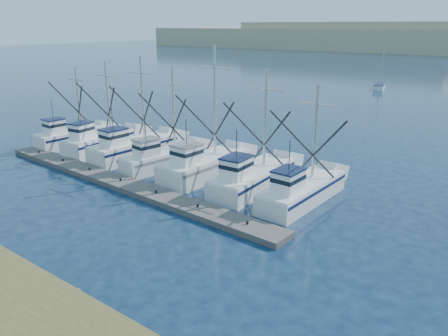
{
  "coord_description": "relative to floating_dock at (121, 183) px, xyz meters",
  "views": [
    {
      "loc": [
        15.83,
        -13.49,
        11.67
      ],
      "look_at": [
        -0.26,
        8.0,
        2.85
      ],
      "focal_mm": 35.0,
      "sensor_mm": 36.0,
      "label": 1
    }
  ],
  "objects": [
    {
      "name": "ground",
      "position": [
        9.21,
        -6.79,
        -0.2
      ],
      "size": [
        500.0,
        500.0,
        0.0
      ],
      "primitive_type": "plane",
      "color": "#0C1935",
      "rests_on": "ground"
    },
    {
      "name": "floating_dock",
      "position": [
        0.0,
        0.0,
        0.0
      ],
      "size": [
        29.46,
        3.28,
        0.39
      ],
      "primitive_type": "cube",
      "rotation": [
        0.0,
        0.0,
        -0.04
      ],
      "color": "#5E5A54",
      "rests_on": "ground"
    },
    {
      "name": "trawler_fleet",
      "position": [
        0.03,
        5.05,
        0.78
      ],
      "size": [
        28.37,
        8.76,
        10.25
      ],
      "color": "white",
      "rests_on": "ground"
    },
    {
      "name": "sailboat_far",
      "position": [
        -1.44,
        64.46,
        0.3
      ],
      "size": [
        2.88,
        5.62,
        8.1
      ],
      "rotation": [
        0.0,
        0.0,
        0.23
      ],
      "color": "white",
      "rests_on": "ground"
    }
  ]
}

